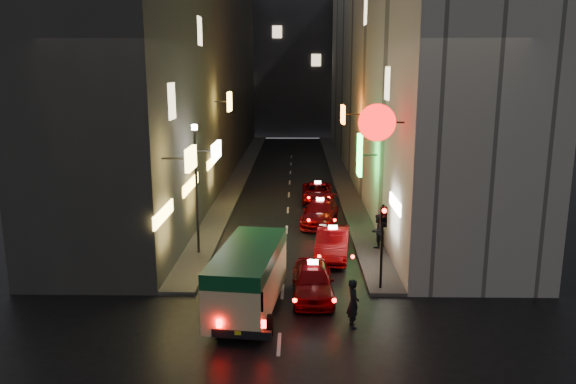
{
  "coord_description": "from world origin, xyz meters",
  "views": [
    {
      "loc": [
        0.57,
        -13.01,
        8.9
      ],
      "look_at": [
        0.15,
        13.0,
        3.18
      ],
      "focal_mm": 35.0,
      "sensor_mm": 36.0,
      "label": 1
    }
  ],
  "objects_px": {
    "minibus": "(248,272)",
    "traffic_light": "(383,229)",
    "taxi_near": "(313,278)",
    "lamp_post": "(196,180)"
  },
  "relations": [
    {
      "from": "traffic_light",
      "to": "lamp_post",
      "type": "relative_size",
      "value": 0.56
    },
    {
      "from": "lamp_post",
      "to": "traffic_light",
      "type": "bearing_deg",
      "value": -28.91
    },
    {
      "from": "minibus",
      "to": "traffic_light",
      "type": "distance_m",
      "value": 5.66
    },
    {
      "from": "minibus",
      "to": "taxi_near",
      "type": "distance_m",
      "value": 2.92
    },
    {
      "from": "traffic_light",
      "to": "lamp_post",
      "type": "height_order",
      "value": "lamp_post"
    },
    {
      "from": "minibus",
      "to": "taxi_near",
      "type": "height_order",
      "value": "minibus"
    },
    {
      "from": "minibus",
      "to": "taxi_near",
      "type": "bearing_deg",
      "value": 30.82
    },
    {
      "from": "minibus",
      "to": "traffic_light",
      "type": "xyz_separation_m",
      "value": [
        5.2,
        1.93,
        1.12
      ]
    },
    {
      "from": "minibus",
      "to": "lamp_post",
      "type": "relative_size",
      "value": 0.96
    },
    {
      "from": "taxi_near",
      "to": "traffic_light",
      "type": "xyz_separation_m",
      "value": [
        2.79,
        0.49,
        1.89
      ]
    },
    {
      "from": "taxi_near",
      "to": "lamp_post",
      "type": "xyz_separation_m",
      "value": [
        -5.41,
        5.02,
        2.93
      ]
    },
    {
      "from": "minibus",
      "to": "lamp_post",
      "type": "distance_m",
      "value": 7.44
    },
    {
      "from": "minibus",
      "to": "taxi_near",
      "type": "xyz_separation_m",
      "value": [
        2.42,
        1.44,
        -0.77
      ]
    },
    {
      "from": "traffic_light",
      "to": "taxi_near",
      "type": "bearing_deg",
      "value": -170.05
    },
    {
      "from": "minibus",
      "to": "lamp_post",
      "type": "bearing_deg",
      "value": 114.88
    }
  ]
}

